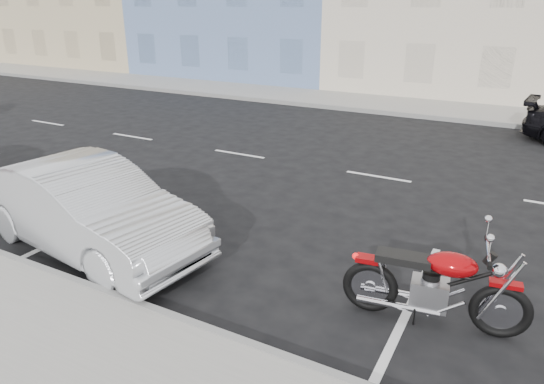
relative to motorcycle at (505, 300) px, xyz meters
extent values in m
plane|color=black|center=(-1.14, 5.23, -0.54)|extent=(120.00, 120.00, 0.00)
cube|color=gray|center=(-6.14, 13.93, -0.47)|extent=(80.00, 3.40, 0.15)
cube|color=gray|center=(-6.14, -1.77, -0.46)|extent=(80.00, 0.12, 0.16)
cube|color=gray|center=(-6.14, 12.23, -0.46)|extent=(80.00, 0.12, 0.16)
torus|color=black|center=(-0.80, -0.11, -0.18)|extent=(0.76, 0.23, 0.75)
cube|color=#980509|center=(-0.85, -0.12, 0.23)|extent=(0.36, 0.22, 0.07)
cube|color=gray|center=(-0.05, -0.01, -0.12)|extent=(0.51, 0.40, 0.38)
ellipsoid|color=#980509|center=(0.17, 0.02, 0.35)|extent=(0.67, 0.46, 0.30)
cube|color=black|center=(-0.42, -0.06, 0.33)|extent=(0.72, 0.38, 0.10)
cylinder|color=silver|center=(-0.39, -0.21, -0.30)|extent=(1.06, 0.24, 0.09)
cylinder|color=silver|center=(-0.44, 0.10, -0.30)|extent=(1.06, 0.24, 0.09)
cylinder|color=black|center=(0.19, 0.03, 0.07)|extent=(0.90, 0.18, 0.55)
imported|color=#B8BBC1|center=(-6.38, -0.73, 0.21)|extent=(4.74, 2.20, 1.50)
camera|label=1|loc=(-0.11, -5.81, 3.39)|focal=32.00mm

